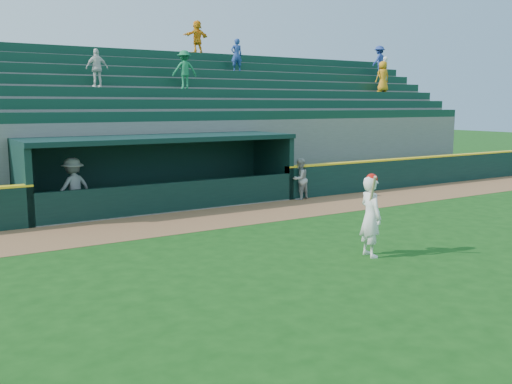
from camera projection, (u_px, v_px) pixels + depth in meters
ground at (292, 255)px, 13.50m from camera, size 120.00×120.00×0.00m
warning_track at (199, 220)px, 17.59m from camera, size 40.00×3.00×0.01m
field_wall_right at (429, 171)px, 25.35m from camera, size 15.50×0.30×1.20m
wall_stripe_right at (430, 157)px, 25.25m from camera, size 15.50×0.32×0.06m
dugout_player_front at (300, 179)px, 21.30m from camera, size 0.89×0.78×1.54m
dugout_player_inside at (73, 187)px, 18.00m from camera, size 1.37×1.04×1.88m
dugout at (159, 167)px, 19.98m from camera, size 9.40×2.80×2.46m
stands at (115, 132)px, 23.64m from camera, size 34.50×6.25×7.61m
batter_at_plate at (371, 215)px, 13.25m from camera, size 0.62×0.83×1.97m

